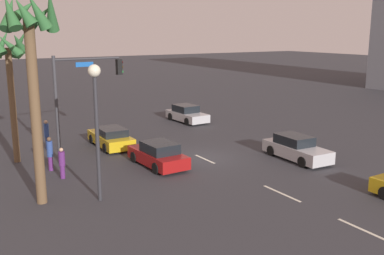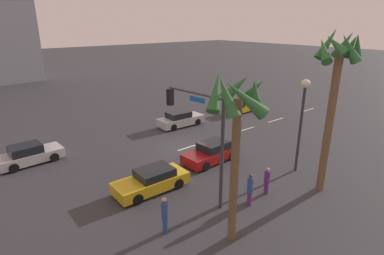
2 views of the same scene
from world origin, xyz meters
name	(u,v)px [view 1 (image 1 of 2)]	position (x,y,z in m)	size (l,w,h in m)	color
ground_plane	(202,158)	(0.00, 0.00, 0.00)	(220.00, 220.00, 0.00)	#333338
lane_stripe_1	(363,230)	(-11.82, 0.00, 0.01)	(2.43, 0.14, 0.01)	silver
lane_stripe_2	(282,193)	(-7.14, 0.00, 0.01)	(2.56, 0.14, 0.01)	silver
lane_stripe_3	(205,159)	(-0.28, 0.00, 0.01)	(2.13, 0.14, 0.01)	silver
car_0	(111,138)	(5.54, 3.80, 0.62)	(4.53, 2.00, 1.32)	gold
car_1	(296,149)	(-3.12, -4.77, 0.67)	(4.62, 1.98, 1.45)	#B7B7BC
car_2	(158,155)	(-0.01, 3.04, 0.65)	(4.40, 2.06, 1.42)	maroon
car_4	(187,114)	(10.29, -4.93, 0.65)	(4.35, 2.09, 1.41)	#B7B7BC
traffic_signal	(80,90)	(3.77, 6.30, 4.23)	(0.58, 4.45, 6.29)	#38383D
streetlamp	(96,107)	(-3.44, 7.78, 4.37)	(0.56, 0.56, 6.25)	#2D2D33
pedestrian_0	(47,133)	(7.23, 7.62, 1.04)	(0.44, 0.44, 1.92)	#2D478C
pedestrian_1	(62,162)	(0.57, 8.41, 0.88)	(0.42, 0.42, 1.68)	#59266B
pedestrian_2	(50,153)	(2.30, 8.61, 1.03)	(0.45, 0.45, 1.93)	#59266B
palm_tree_0	(31,48)	(-2.37, 10.13, 6.98)	(2.55, 2.64, 9.44)	brown
palm_tree_1	(8,59)	(5.13, 9.94, 6.10)	(2.52, 2.94, 7.84)	brown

